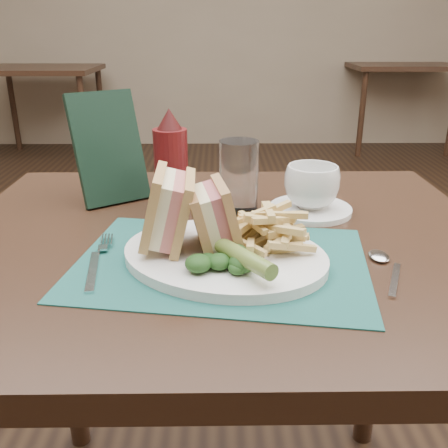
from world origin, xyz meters
name	(u,v)px	position (x,y,z in m)	size (l,w,h in m)	color
floor	(221,393)	(0.00, 0.00, 0.00)	(7.00, 7.00, 0.00)	black
wall_back	(218,143)	(0.00, 3.50, 0.00)	(6.00, 6.00, 0.00)	gray
table_main	(223,415)	(0.00, -0.50, 0.38)	(0.90, 0.75, 0.75)	black
table_bg_left	(46,114)	(-1.44, 2.97, 0.38)	(0.90, 0.75, 0.75)	black
table_bg_right	(395,107)	(1.61, 3.32, 0.38)	(0.90, 0.75, 0.75)	black
placemat	(221,262)	(0.00, -0.60, 0.75)	(0.41, 0.30, 0.00)	#184F48
plate	(224,256)	(0.00, -0.60, 0.76)	(0.30, 0.24, 0.01)	white
sandwich_half_a	(153,209)	(-0.10, -0.58, 0.82)	(0.06, 0.11, 0.10)	tan
sandwich_half_b	(198,216)	(-0.04, -0.59, 0.82)	(0.06, 0.10, 0.09)	tan
kale_garnish	(224,260)	(0.00, -0.65, 0.78)	(0.11, 0.08, 0.03)	#173714
pickle_spear	(242,257)	(0.02, -0.66, 0.79)	(0.02, 0.02, 0.12)	#566F2A
fries_pile	(267,227)	(0.06, -0.58, 0.80)	(0.18, 0.20, 0.06)	tan
fork	(97,259)	(-0.18, -0.60, 0.76)	(0.03, 0.17, 0.01)	silver
spoon	(389,269)	(0.23, -0.64, 0.76)	(0.03, 0.15, 0.01)	silver
saucer	(310,209)	(0.16, -0.39, 0.76)	(0.15, 0.15, 0.01)	white
coffee_cup	(312,187)	(0.16, -0.39, 0.80)	(0.10, 0.10, 0.08)	white
drinking_glass	(239,177)	(0.03, -0.38, 0.81)	(0.07, 0.07, 0.13)	white
ketchup_bottle	(171,161)	(-0.09, -0.38, 0.84)	(0.06, 0.06, 0.19)	#4F0D0F
check_presenter	(109,148)	(-0.21, -0.32, 0.85)	(0.13, 0.01, 0.21)	black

